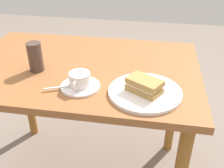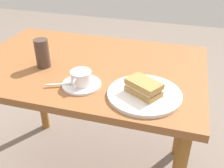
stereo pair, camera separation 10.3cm
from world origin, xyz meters
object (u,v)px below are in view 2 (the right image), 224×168
(spoon, at_px, (62,84))
(drinking_glass, at_px, (42,53))
(sandwich_plate, at_px, (144,94))
(coffee_saucer, at_px, (82,84))
(coffee_cup, at_px, (81,77))
(dining_table, at_px, (88,83))
(sandwich_front, at_px, (144,87))

(spoon, distance_m, drinking_glass, 0.22)
(spoon, relative_size, drinking_glass, 0.73)
(sandwich_plate, distance_m, coffee_saucer, 0.26)
(coffee_saucer, relative_size, coffee_cup, 1.44)
(coffee_saucer, bearing_deg, spoon, -157.98)
(coffee_cup, bearing_deg, sandwich_plate, -0.15)
(sandwich_plate, bearing_deg, spoon, -175.37)
(sandwich_plate, relative_size, spoon, 2.99)
(dining_table, xyz_separation_m, coffee_cup, (0.05, -0.19, 0.15))
(dining_table, relative_size, spoon, 11.45)
(sandwich_plate, distance_m, sandwich_front, 0.04)
(spoon, bearing_deg, sandwich_plate, 4.63)
(coffee_cup, distance_m, drinking_glass, 0.26)
(dining_table, height_order, coffee_saucer, coffee_saucer)
(dining_table, height_order, sandwich_front, sandwich_front)
(sandwich_plate, height_order, drinking_glass, drinking_glass)
(drinking_glass, bearing_deg, coffee_cup, -26.01)
(spoon, bearing_deg, drinking_glass, 138.69)
(coffee_saucer, height_order, coffee_cup, coffee_cup)
(coffee_cup, bearing_deg, coffee_saucer, 83.72)
(dining_table, relative_size, sandwich_plate, 3.83)
(dining_table, xyz_separation_m, spoon, (-0.02, -0.22, 0.12))
(spoon, bearing_deg, coffee_cup, 21.00)
(sandwich_plate, distance_m, coffee_cup, 0.26)
(spoon, bearing_deg, dining_table, 84.19)
(coffee_cup, bearing_deg, drinking_glass, 153.99)
(drinking_glass, bearing_deg, sandwich_plate, -13.02)
(sandwich_plate, height_order, sandwich_front, sandwich_front)
(dining_table, height_order, coffee_cup, coffee_cup)
(drinking_glass, bearing_deg, coffee_saucer, -25.69)
(sandwich_plate, bearing_deg, drinking_glass, 166.98)
(sandwich_front, relative_size, spoon, 1.60)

